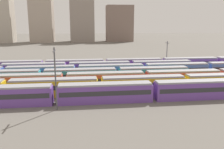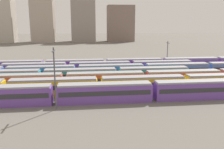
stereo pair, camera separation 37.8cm
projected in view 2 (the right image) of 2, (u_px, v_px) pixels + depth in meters
name	position (u px, v px, depth m)	size (l,w,h in m)	color
train_track_0	(55.00, 94.00, 45.37)	(74.70, 3.06, 3.75)	#6B429E
train_track_1	(143.00, 84.00, 52.49)	(93.60, 3.06, 3.75)	yellow
train_track_2	(105.00, 80.00, 56.67)	(93.60, 3.06, 3.75)	#BC4C38
train_track_3	(80.00, 76.00, 61.05)	(55.80, 3.06, 3.75)	teal
train_track_4	(111.00, 71.00, 67.06)	(93.60, 3.06, 3.75)	#4C70BC
train_track_5	(68.00, 69.00, 70.72)	(74.70, 3.06, 3.75)	#6B429E
train_track_6	(134.00, 64.00, 78.15)	(93.60, 3.06, 3.75)	#6B429E
catenary_pole_0	(55.00, 76.00, 41.43)	(0.24, 3.20, 10.98)	#4C4C51
catenary_pole_1	(167.00, 53.00, 81.48)	(0.24, 3.20, 9.03)	#4C4C51
distant_building_1	(43.00, 16.00, 190.85)	(17.25, 18.89, 40.59)	#A89989
distant_building_2	(83.00, 22.00, 195.32)	(18.63, 21.66, 31.98)	gray
distant_building_3	(120.00, 24.00, 199.07)	(21.38, 14.29, 29.00)	#7A665B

